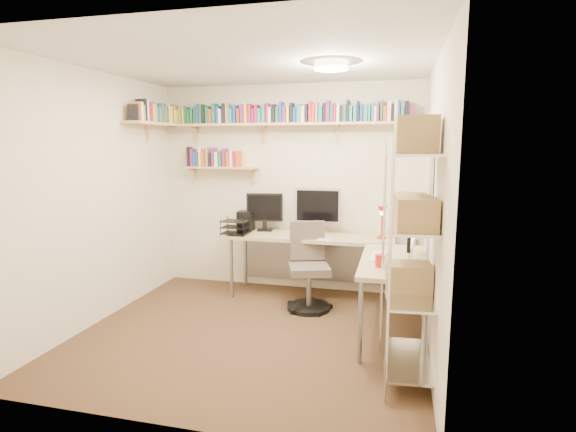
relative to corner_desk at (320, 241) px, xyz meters
The scene contains 6 objects.
ground 1.29m from the corner_desk, 117.49° to the right, with size 3.20×3.20×0.00m, color #432F1C.
room_shell 1.33m from the corner_desk, 117.30° to the right, with size 3.24×3.04×2.52m.
wall_shelves 1.63m from the corner_desk, 158.42° to the left, with size 3.12×1.09×0.79m.
corner_desk is the anchor object (origin of this frame).
office_chair 0.37m from the corner_desk, 124.85° to the right, with size 0.53×0.53×0.95m.
wire_rack 1.78m from the corner_desk, 56.88° to the right, with size 0.45×0.81×1.98m.
Camera 1 is at (1.31, -3.86, 1.77)m, focal length 28.00 mm.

